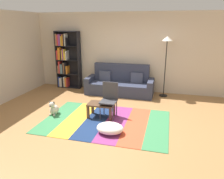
{
  "coord_description": "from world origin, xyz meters",
  "views": [
    {
      "loc": [
        1.39,
        -4.89,
        2.31
      ],
      "look_at": [
        -0.0,
        0.36,
        0.65
      ],
      "focal_mm": 34.65,
      "sensor_mm": 36.0,
      "label": 1
    }
  ],
  "objects": [
    {
      "name": "pouf",
      "position": [
        0.25,
        -0.78,
        0.12
      ],
      "size": [
        0.6,
        0.47,
        0.23
      ],
      "primitive_type": "ellipsoid",
      "color": "white",
      "rests_on": "rug"
    },
    {
      "name": "dog",
      "position": [
        -1.45,
        -0.17,
        0.16
      ],
      "size": [
        0.22,
        0.35,
        0.4
      ],
      "color": "beige",
      "rests_on": "ground_plane"
    },
    {
      "name": "bookshelf",
      "position": [
        -2.28,
        2.3,
        1.04
      ],
      "size": [
        0.9,
        0.28,
        2.07
      ],
      "color": "black",
      "rests_on": "ground_plane"
    },
    {
      "name": "back_wall",
      "position": [
        0.0,
        2.55,
        1.35
      ],
      "size": [
        6.8,
        0.1,
        2.7
      ],
      "primitive_type": "cube",
      "color": "beige",
      "rests_on": "ground_plane"
    },
    {
      "name": "rug",
      "position": [
        -0.01,
        -0.24,
        0.0
      ],
      "size": [
        3.04,
        2.07,
        0.01
      ],
      "color": "#387F4C",
      "rests_on": "ground_plane"
    },
    {
      "name": "couch",
      "position": [
        -0.16,
        2.02,
        0.34
      ],
      "size": [
        2.26,
        0.8,
        1.0
      ],
      "color": "#2D3347",
      "rests_on": "ground_plane"
    },
    {
      "name": "ground_plane",
      "position": [
        0.0,
        0.0,
        0.0
      ],
      "size": [
        14.0,
        14.0,
        0.0
      ],
      "primitive_type": "plane",
      "color": "#9E7042"
    },
    {
      "name": "coffee_table",
      "position": [
        -0.19,
        -0.0,
        0.3
      ],
      "size": [
        0.66,
        0.42,
        0.36
      ],
      "color": "#513826",
      "rests_on": "rug"
    },
    {
      "name": "folding_chair",
      "position": [
        0.0,
        0.09,
        0.53
      ],
      "size": [
        0.4,
        0.4,
        0.9
      ],
      "rotation": [
        0.0,
        0.0,
        -0.35
      ],
      "color": "#38383D",
      "rests_on": "ground_plane"
    },
    {
      "name": "standing_lamp",
      "position": [
        1.29,
        2.16,
        1.62
      ],
      "size": [
        0.32,
        0.32,
        1.94
      ],
      "color": "black",
      "rests_on": "ground_plane"
    },
    {
      "name": "left_wall",
      "position": [
        -3.4,
        0.75,
        1.35
      ],
      "size": [
        0.1,
        5.5,
        2.7
      ],
      "primitive_type": "cube",
      "color": "beige",
      "rests_on": "ground_plane"
    },
    {
      "name": "tv_remote",
      "position": [
        -0.19,
        -0.03,
        0.38
      ],
      "size": [
        0.12,
        0.15,
        0.02
      ],
      "primitive_type": "cube",
      "rotation": [
        0.0,
        0.0,
        0.6
      ],
      "color": "black",
      "rests_on": "coffee_table"
    }
  ]
}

